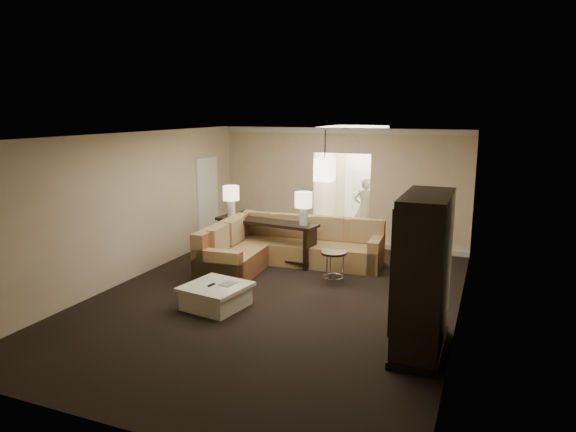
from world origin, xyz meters
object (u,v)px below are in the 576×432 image
at_px(armoire, 422,277).
at_px(drink_table, 334,260).
at_px(sectional_sofa, 282,247).
at_px(person, 365,205).
at_px(coffee_table, 216,296).
at_px(console_table, 266,237).

relative_size(armoire, drink_table, 3.59).
height_order(sectional_sofa, person, person).
relative_size(sectional_sofa, armoire, 1.54).
bearing_deg(armoire, coffee_table, 174.91).
height_order(coffee_table, console_table, console_table).
relative_size(sectional_sofa, drink_table, 5.51).
bearing_deg(coffee_table, drink_table, 53.56).
distance_m(console_table, person, 3.03).
height_order(sectional_sofa, drink_table, sectional_sofa).
distance_m(sectional_sofa, person, 3.01).
height_order(coffee_table, person, person).
relative_size(sectional_sofa, person, 1.88).
xyz_separation_m(coffee_table, console_table, (-0.33, 2.74, 0.33)).
xyz_separation_m(console_table, drink_table, (1.76, -0.80, -0.10)).
distance_m(sectional_sofa, armoire, 4.35).
relative_size(console_table, drink_table, 3.93).
height_order(coffee_table, armoire, armoire).
distance_m(coffee_table, person, 5.51).
bearing_deg(person, drink_table, 83.33).
bearing_deg(drink_table, coffee_table, -126.44).
distance_m(coffee_table, armoire, 3.45).
xyz_separation_m(console_table, person, (1.52, 2.60, 0.35)).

